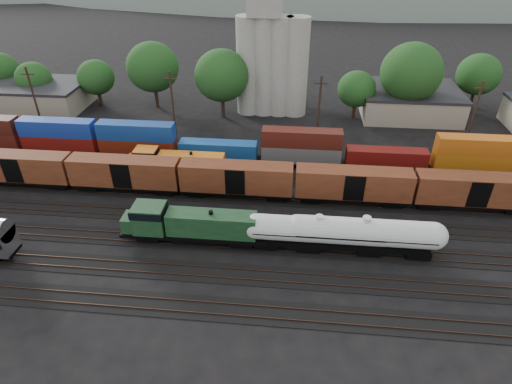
# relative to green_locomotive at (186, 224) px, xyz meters

# --- Properties ---
(ground) EXTENTS (600.00, 600.00, 0.00)m
(ground) POSITION_rel_green_locomotive_xyz_m (3.62, 5.00, -2.59)
(ground) COLOR black
(tracks) EXTENTS (180.00, 33.20, 0.20)m
(tracks) POSITION_rel_green_locomotive_xyz_m (3.62, 5.00, -2.55)
(tracks) COLOR black
(tracks) RESTS_ON ground
(green_locomotive) EXTENTS (17.19, 3.03, 4.55)m
(green_locomotive) POSITION_rel_green_locomotive_xyz_m (0.00, 0.00, 0.00)
(green_locomotive) COLOR black
(green_locomotive) RESTS_ON ground
(tank_car_a) EXTENTS (17.24, 3.09, 4.52)m
(tank_car_a) POSITION_rel_green_locomotive_xyz_m (15.17, 0.00, 0.09)
(tank_car_a) COLOR silver
(tank_car_a) RESTS_ON ground
(tank_car_b) EXTENTS (18.01, 3.22, 4.72)m
(tank_car_b) POSITION_rel_green_locomotive_xyz_m (20.29, 0.00, 0.20)
(tank_car_b) COLOR silver
(tank_car_b) RESTS_ON ground
(orange_locomotive) EXTENTS (15.95, 2.66, 3.99)m
(orange_locomotive) POSITION_rel_green_locomotive_xyz_m (-5.48, 15.00, -0.30)
(orange_locomotive) COLOR black
(orange_locomotive) RESTS_ON ground
(boxcar_string) EXTENTS (184.40, 2.90, 4.20)m
(boxcar_string) POSITION_rel_green_locomotive_xyz_m (27.62, 10.00, 0.52)
(boxcar_string) COLOR black
(boxcar_string) RESTS_ON ground
(container_wall) EXTENTS (185.06, 2.60, 5.80)m
(container_wall) POSITION_rel_green_locomotive_xyz_m (13.33, 20.00, 0.26)
(container_wall) COLOR black
(container_wall) RESTS_ON ground
(grain_silo) EXTENTS (13.40, 5.00, 29.00)m
(grain_silo) POSITION_rel_green_locomotive_xyz_m (6.91, 41.00, 8.66)
(grain_silo) COLOR #A8A59A
(grain_silo) RESTS_ON ground
(industrial_sheds) EXTENTS (119.38, 17.26, 5.10)m
(industrial_sheds) POSITION_rel_green_locomotive_xyz_m (10.25, 40.25, -0.04)
(industrial_sheds) COLOR #9E937F
(industrial_sheds) RESTS_ON ground
(tree_band) EXTENTS (169.26, 22.23, 14.27)m
(tree_band) POSITION_rel_green_locomotive_xyz_m (5.17, 41.39, 5.20)
(tree_band) COLOR black
(tree_band) RESTS_ON ground
(utility_poles) EXTENTS (122.20, 0.36, 12.00)m
(utility_poles) POSITION_rel_green_locomotive_xyz_m (3.62, 27.00, 3.62)
(utility_poles) COLOR black
(utility_poles) RESTS_ON ground
(distant_hills) EXTENTS (860.00, 286.00, 130.00)m
(distant_hills) POSITION_rel_green_locomotive_xyz_m (27.54, 265.00, -23.16)
(distant_hills) COLOR #59665B
(distant_hills) RESTS_ON ground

